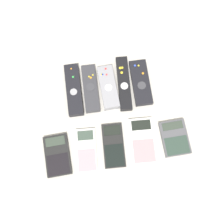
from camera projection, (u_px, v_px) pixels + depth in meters
ground_plane at (113, 119)px, 1.06m from camera, size 3.00×3.00×0.00m
remote_0 at (74, 90)px, 1.08m from camera, size 0.05×0.19×0.03m
remote_1 at (91, 89)px, 1.08m from camera, size 0.05×0.17×0.03m
remote_2 at (108, 88)px, 1.08m from camera, size 0.06×0.16×0.03m
remote_3 at (124, 84)px, 1.09m from camera, size 0.05×0.20×0.03m
remote_4 at (141, 83)px, 1.09m from camera, size 0.06×0.16×0.02m
calculator_0 at (57, 155)px, 1.02m from camera, size 0.08×0.14×0.02m
calculator_1 at (86, 150)px, 1.03m from camera, size 0.07×0.15×0.01m
calculator_2 at (113, 145)px, 1.03m from camera, size 0.08×0.15×0.01m
calculator_3 at (143, 141)px, 1.04m from camera, size 0.09×0.16×0.01m
calculator_4 at (175, 138)px, 1.04m from camera, size 0.09×0.12×0.02m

